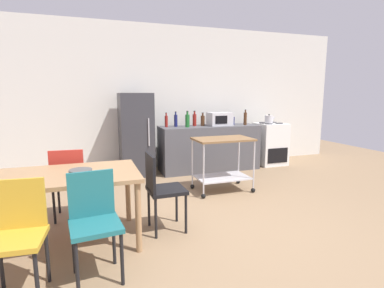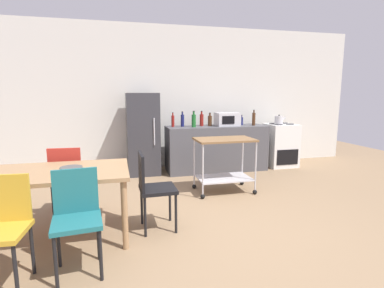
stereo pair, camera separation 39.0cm
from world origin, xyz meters
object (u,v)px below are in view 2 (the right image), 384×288
Objects in this scene: microwave at (227,119)px; bottle_vinegar at (173,121)px; chair_teal at (77,214)px; bottle_sesame_oil at (194,120)px; bottle_soy_sauce at (254,119)px; chair_black at (152,186)px; kitchen_cart at (224,156)px; bottle_olive_oil at (241,121)px; kettle at (279,120)px; dining_table at (55,178)px; bottle_sparkling_water at (210,120)px; chair_red at (68,175)px; chair_mustard at (1,223)px; fruit_bowl at (71,170)px; bottle_soda at (182,120)px; bottle_wine at (202,120)px; stove_oven at (280,145)px; refrigerator at (143,134)px.

bottle_vinegar is at bearing 176.27° from microwave.
chair_teal is 2.86× the size of bottle_sesame_oil.
bottle_vinegar is 0.89× the size of bottle_soy_sauce.
chair_black is 1.65m from kitchen_cart.
kitchen_cart is 2.90× the size of bottle_soy_sauce.
kettle is at bearing -11.42° from bottle_olive_oil.
chair_black is 1.93× the size of microwave.
microwave reaches higher than dining_table.
bottle_sparkling_water is 0.90m from bottle_soy_sauce.
bottle_sparkling_water reaches higher than chair_red.
kettle is (1.11, -0.08, -0.03)m from microwave.
fruit_bowl is (0.46, 0.61, 0.26)m from chair_mustard.
kitchen_cart is at bearing -130.96° from bottle_soy_sauce.
kitchen_cart is (2.26, 1.07, -0.10)m from dining_table.
bottle_soda is at bearing 143.14° from bottle_sesame_oil.
microwave is (0.90, -0.07, 0.01)m from bottle_soda.
chair_black is at bearing -115.00° from bottle_sesame_oil.
bottle_soy_sauce is at bearing 37.44° from fruit_bowl.
bottle_wine reaches higher than microwave.
chair_black is at bearing -141.41° from kettle.
bottle_soda reaches higher than microwave.
bottle_soda is at bearing -179.56° from bottle_olive_oil.
bottle_soy_sauce reaches higher than stove_oven.
chair_red is (-0.26, 1.33, 0.00)m from chair_teal.
refrigerator is 1.70× the size of kitchen_cart.
bottle_wine is (2.27, 1.81, 0.51)m from chair_red.
refrigerator reaches higher than fruit_bowl.
chair_teal is 0.57× the size of refrigerator.
bottle_olive_oil is at bearing 38.11° from dining_table.
chair_teal is 3.51m from bottle_sesame_oil.
refrigerator is 6.47× the size of kettle.
kettle is at bearing -0.06° from bottle_sesame_oil.
bottle_sparkling_water reaches higher than chair_mustard.
kettle is (2.90, 2.32, 0.48)m from chair_black.
bottle_olive_oil is (1.43, 0.01, -0.03)m from bottle_vinegar.
kitchen_cart is at bearing -51.48° from refrigerator.
chair_teal is (0.56, 0.06, 0.00)m from chair_mustard.
microwave is at bearing 67.82° from kitchen_cart.
refrigerator is 2.02m from bottle_olive_oil.
bottle_sesame_oil reaches higher than kitchen_cart.
bottle_soy_sauce is (3.34, 2.31, 0.36)m from dining_table.
chair_black is 3.38× the size of bottle_sparkling_water.
kettle is at bearing 41.07° from chair_mustard.
bottle_vinegar reaches higher than chair_mustard.
bottle_olive_oil is 3.93m from fruit_bowl.
stove_oven is 2.96× the size of bottle_sesame_oil.
refrigerator is at bearing 176.54° from microwave.
kettle reaches higher than chair_mustard.
bottle_sesame_oil is at bearing 97.90° from kitchen_cart.
kitchen_cart is (2.24, 0.39, 0.05)m from chair_red.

